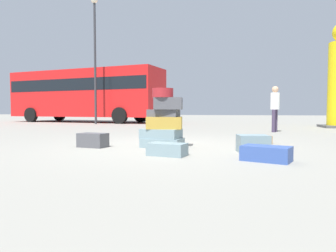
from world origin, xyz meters
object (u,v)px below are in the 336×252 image
Objects in this scene: lamp_post at (95,42)px; suitcase_charcoal_upright_blue at (93,140)px; suitcase_navy_foreground_far at (266,154)px; suitcase_brown_foreground_near at (257,139)px; suitcase_slate_behind_tower at (167,149)px; person_bearded_onlooker at (275,105)px; suitcase_slate_left_side at (253,144)px; parked_bus at (85,93)px; suitcase_tower at (164,123)px.

suitcase_charcoal_upright_blue is at bearing -64.35° from lamp_post.
suitcase_brown_foreground_near is at bearing 109.82° from suitcase_navy_foreground_far.
person_bearded_onlooker is (2.41, 5.98, 0.82)m from suitcase_slate_behind_tower.
suitcase_slate_behind_tower is 1.18× the size of suitcase_slate_left_side.
parked_bus reaches higher than suitcase_slate_behind_tower.
lamp_post is at bearing -91.43° from person_bearded_onlooker.
lamp_post is (-8.62, 4.18, 3.41)m from person_bearded_onlooker.
person_bearded_onlooker is at bearing -25.89° from lamp_post.
suitcase_slate_behind_tower is 1.54m from suitcase_navy_foreground_far.
suitcase_charcoal_upright_blue is at bearing 167.06° from suitcase_slate_behind_tower.
parked_bus reaches higher than suitcase_charcoal_upright_blue.
suitcase_navy_foreground_far is at bearing 4.24° from suitcase_slate_behind_tower.
suitcase_tower reaches higher than suitcase_navy_foreground_far.
suitcase_tower is 2.08× the size of suitcase_charcoal_upright_blue.
lamp_post is at bearing 117.26° from suitcase_slate_left_side.
suitcase_tower is at bearing -160.90° from suitcase_brown_foreground_near.
person_bearded_onlooker is 10.17m from lamp_post.
lamp_post reaches higher than suitcase_slate_behind_tower.
suitcase_tower is 5.61m from person_bearded_onlooker.
lamp_post is at bearing -42.38° from parked_bus.
suitcase_navy_foreground_far is at bearing -53.23° from lamp_post.
suitcase_tower is 2.22m from suitcase_brown_foreground_near.
parked_bus is (-6.31, 11.69, 1.69)m from suitcase_charcoal_upright_blue.
suitcase_brown_foreground_near is (1.88, 1.10, -0.40)m from suitcase_tower.
suitcase_slate_behind_tower is at bearing -47.68° from parked_bus.
parked_bus is (-8.02, 12.47, 1.73)m from suitcase_slate_behind_tower.
suitcase_tower is 0.12× the size of parked_bus.
parked_bus is (-10.42, 6.49, 0.91)m from person_bearded_onlooker.
person_bearded_onlooker is 0.23× the size of lamp_post.
lamp_post reaches higher than suitcase_charcoal_upright_blue.
person_bearded_onlooker is at bearing 60.85° from suitcase_tower.
suitcase_slate_left_side is 0.34× the size of person_bearded_onlooker.
suitcase_slate_behind_tower is at bearing -136.65° from suitcase_brown_foreground_near.
parked_bus reaches higher than person_bearded_onlooker.
parked_bus is (-9.58, 10.27, 1.74)m from suitcase_brown_foreground_near.
suitcase_brown_foreground_near is 3.97m from person_bearded_onlooker.
suitcase_navy_foreground_far is 15.95m from parked_bus.
suitcase_charcoal_upright_blue is 6.68m from person_bearded_onlooker.
suitcase_slate_behind_tower is 14.92m from parked_bus.
suitcase_tower is 1.98× the size of suitcase_brown_foreground_near.
suitcase_slate_left_side reaches higher than suitcase_brown_foreground_near.
suitcase_slate_behind_tower is at bearing -58.56° from lamp_post.
suitcase_brown_foreground_near is at bearing 66.14° from suitcase_slate_behind_tower.
person_bearded_onlooker is 0.15× the size of parked_bus.
suitcase_navy_foreground_far is (1.85, -1.29, -0.38)m from suitcase_tower.
person_bearded_onlooker reaches higher than suitcase_slate_left_side.
suitcase_tower reaches higher than suitcase_charcoal_upright_blue.
suitcase_navy_foreground_far is (-0.04, -2.39, 0.02)m from suitcase_brown_foreground_near.
suitcase_slate_left_side reaches higher than suitcase_slate_behind_tower.
lamp_post is (-7.74, 10.36, 4.22)m from suitcase_navy_foreground_far.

